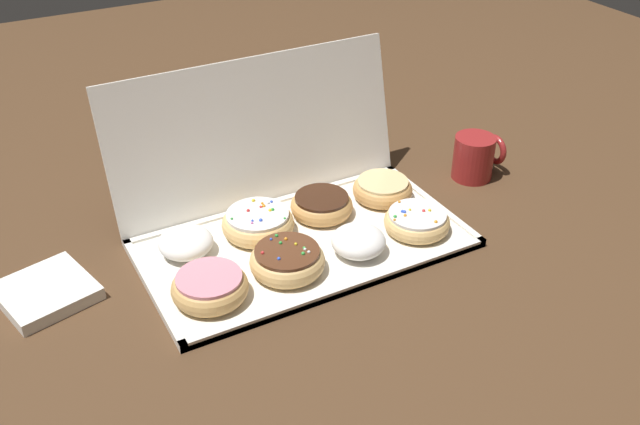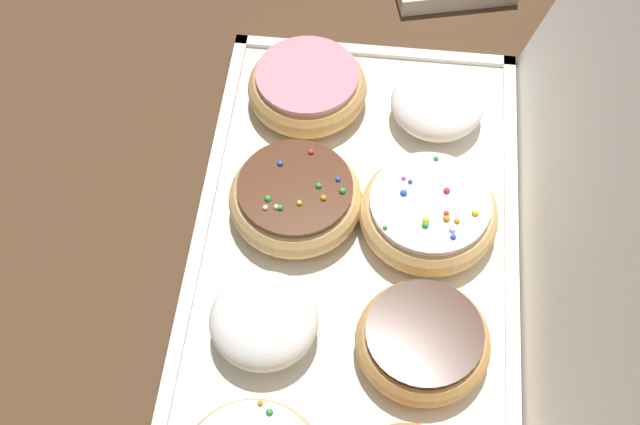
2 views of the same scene
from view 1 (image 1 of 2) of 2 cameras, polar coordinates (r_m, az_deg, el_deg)
The scene contains 13 objects.
ground_plane at distance 1.20m, azimuth -1.23°, elevation -2.79°, with size 3.00×3.00×0.00m, color #4C331E.
donut_box at distance 1.20m, azimuth -1.23°, elevation -2.58°, with size 0.54×0.29×0.01m.
box_lid_open at distance 1.28m, azimuth -5.07°, elevation 6.22°, with size 0.54×0.27×0.01m, color silver.
pink_frosted_donut_0 at distance 1.08m, azimuth -8.78°, elevation -5.87°, with size 0.12×0.12×0.04m.
sprinkle_donut_1 at distance 1.12m, azimuth -2.63°, elevation -3.81°, with size 0.12×0.12×0.04m.
powdered_filled_donut_2 at distance 1.16m, azimuth 3.09°, elevation -2.29°, with size 0.09×0.09×0.05m.
sprinkle_donut_3 at distance 1.23m, azimuth 7.74°, elevation -0.69°, with size 0.11×0.11×0.04m.
powdered_filled_donut_4 at distance 1.18m, azimuth -10.66°, elevation -2.36°, with size 0.09×0.09×0.04m.
sprinkle_donut_5 at distance 1.21m, azimuth -4.97°, elevation -0.81°, with size 0.12×0.12×0.04m.
chocolate_frosted_donut_6 at distance 1.26m, azimuth 0.13°, elevation 0.60°, with size 0.11×0.11×0.04m.
glazed_ring_donut_7 at distance 1.31m, azimuth 5.01°, elevation 1.88°, with size 0.11×0.11×0.04m.
coffee_mug at distance 1.42m, azimuth 12.26°, elevation 4.42°, with size 0.10×0.08×0.09m.
napkin_stack at distance 1.17m, azimuth -21.00°, elevation -5.92°, with size 0.13×0.13×0.02m, color white.
Camera 1 is at (-0.44, -0.87, 0.70)m, focal length 40.12 mm.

